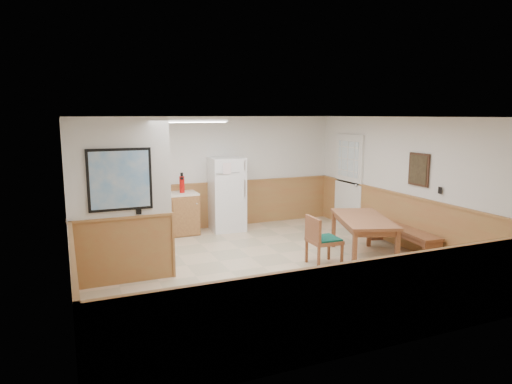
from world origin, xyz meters
name	(u,v)px	position (x,y,z in m)	size (l,w,h in m)	color
ground	(263,267)	(0.00, 0.00, 0.00)	(6.00, 6.00, 0.00)	tan
ceiling	(264,117)	(0.00, 0.00, 2.50)	(6.00, 6.00, 0.02)	white
back_wall	(209,173)	(0.00, 3.00, 1.25)	(6.00, 0.02, 2.50)	silver
right_wall	(408,183)	(3.00, 0.00, 1.25)	(0.02, 6.00, 2.50)	silver
left_wall	(66,209)	(-3.00, 0.00, 1.25)	(0.02, 6.00, 2.50)	silver
wainscot_back	(210,206)	(0.00, 2.98, 0.50)	(6.00, 0.04, 1.00)	olive
wainscot_right	(405,222)	(2.98, 0.00, 0.50)	(0.04, 6.00, 1.00)	olive
wainscot_left	(71,260)	(-2.98, 0.00, 0.50)	(0.04, 6.00, 1.00)	olive
partition_wall	(120,203)	(-2.25, 0.19, 1.23)	(1.50, 0.20, 2.50)	silver
kitchen_counter	(159,215)	(-1.21, 2.68, 0.46)	(2.20, 0.61, 1.00)	#A17039
exterior_door	(348,181)	(2.96, 1.90, 1.05)	(0.07, 1.02, 2.15)	silver
kitchen_window	(111,163)	(-2.10, 2.98, 1.55)	(0.80, 0.04, 1.00)	silver
wall_painting	(419,170)	(2.97, -0.30, 1.55)	(0.04, 0.50, 0.60)	#372116
fluorescent_fixture	(193,120)	(-0.80, 1.30, 2.45)	(1.20, 0.30, 0.09)	silver
refrigerator	(227,194)	(0.28, 2.63, 0.81)	(0.75, 0.74, 1.61)	white
dining_table	(363,223)	(1.81, -0.27, 0.65)	(1.33, 1.82, 0.75)	#A8663D
dining_bench	(404,233)	(2.80, -0.19, 0.35)	(0.56, 1.79, 0.45)	#A8663D
dining_chair	(319,237)	(0.91, -0.29, 0.49)	(0.72, 0.52, 0.85)	#A8663D
fire_extinguisher	(182,184)	(-0.71, 2.66, 1.09)	(0.12, 0.12, 0.43)	#B30B09
soap_bottle	(101,192)	(-2.34, 2.71, 1.02)	(0.07, 0.07, 0.23)	#1A912C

